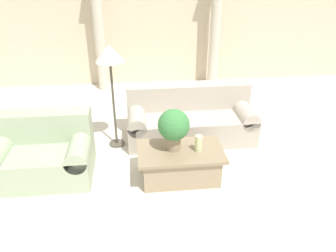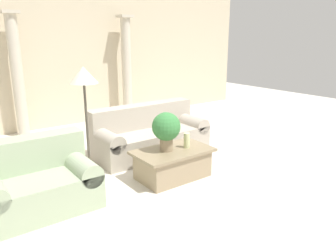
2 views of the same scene
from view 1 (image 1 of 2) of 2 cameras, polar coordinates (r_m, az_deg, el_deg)
ground_plane at (r=4.80m, az=1.54°, el=-5.86°), size 16.00×16.00×0.00m
wall_back at (r=7.43m, az=-1.89°, el=19.49°), size 10.00×0.06×3.20m
sofa_long at (r=5.26m, az=3.84°, el=1.39°), size 1.99×0.86×0.82m
loveseat at (r=4.65m, az=-21.09°, el=-4.31°), size 1.29×0.86×0.82m
coffee_table at (r=4.34m, az=2.13°, el=-6.52°), size 1.11×0.67×0.42m
potted_plant at (r=4.08m, az=0.99°, el=-0.09°), size 0.40×0.40×0.55m
pillar_candle at (r=4.17m, az=5.34°, el=-3.04°), size 0.09×0.09×0.22m
floor_lamp at (r=4.69m, az=-10.08°, el=11.33°), size 0.41×0.41×1.57m
column_left at (r=7.14m, az=-11.90°, el=15.77°), size 0.31×0.31×2.45m
column_right at (r=7.32m, az=8.26°, el=16.34°), size 0.31×0.31×2.45m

